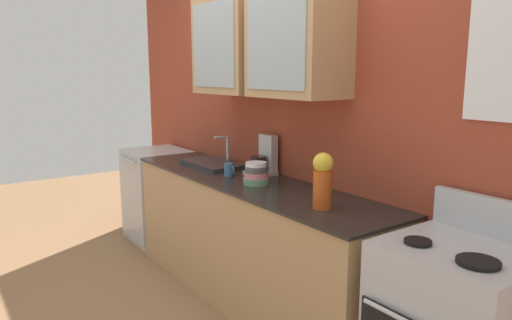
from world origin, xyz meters
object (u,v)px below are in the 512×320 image
cup_near_sink (229,170)px  dishwasher (158,195)px  sink_faucet (214,163)px  vase (323,180)px  bowl_stack (256,174)px  coffee_maker (264,160)px

cup_near_sink → dishwasher: bearing=178.3°
sink_faucet → vase: bearing=-5.6°
cup_near_sink → dishwasher: cup_near_sink is taller
vase → dishwasher: size_ratio=0.35×
bowl_stack → vase: size_ratio=0.55×
sink_faucet → cup_near_sink: bearing=-15.5°
vase → coffee_maker: 0.92m
vase → dishwasher: vase is taller
sink_faucet → vase: size_ratio=1.81×
bowl_stack → cup_near_sink: bearing=-177.0°
cup_near_sink → coffee_maker: 0.26m
coffee_maker → sink_faucet: bearing=-166.9°
cup_near_sink → vase: bearing=-1.2°
vase → coffee_maker: size_ratio=1.07×
coffee_maker → bowl_stack: bearing=-46.0°
sink_faucet → dishwasher: 1.07m
vase → sink_faucet: bearing=174.4°
vase → cup_near_sink: 0.99m
sink_faucet → cup_near_sink: (0.41, -0.11, 0.03)m
bowl_stack → dishwasher: bearing=179.2°
sink_faucet → vase: vase is taller
sink_faucet → dishwasher: (-0.96, -0.07, -0.46)m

